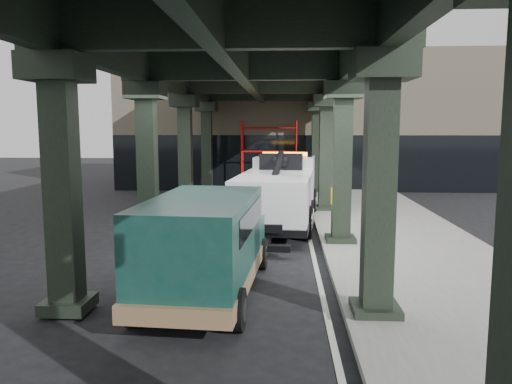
% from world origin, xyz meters
% --- Properties ---
extents(ground, '(90.00, 90.00, 0.00)m').
position_xyz_m(ground, '(0.00, 0.00, 0.00)').
color(ground, black).
rests_on(ground, ground).
extents(sidewalk, '(5.00, 40.00, 0.15)m').
position_xyz_m(sidewalk, '(4.50, 2.00, 0.07)').
color(sidewalk, gray).
rests_on(sidewalk, ground).
extents(lane_stripe, '(0.12, 38.00, 0.01)m').
position_xyz_m(lane_stripe, '(1.70, 2.00, 0.01)').
color(lane_stripe, silver).
rests_on(lane_stripe, ground).
extents(viaduct, '(7.40, 32.00, 6.40)m').
position_xyz_m(viaduct, '(-0.40, 2.00, 5.46)').
color(viaduct, black).
rests_on(viaduct, ground).
extents(building, '(22.00, 10.00, 8.00)m').
position_xyz_m(building, '(2.00, 20.00, 4.00)').
color(building, '#C6B793').
rests_on(building, ground).
extents(scaffolding, '(3.08, 0.88, 4.00)m').
position_xyz_m(scaffolding, '(0.00, 14.64, 2.11)').
color(scaffolding, red).
rests_on(scaffolding, ground).
extents(tow_truck, '(3.13, 8.65, 2.78)m').
position_xyz_m(tow_truck, '(0.70, 5.30, 1.36)').
color(tow_truck, black).
rests_on(tow_truck, ground).
extents(towed_van, '(2.49, 5.58, 2.21)m').
position_xyz_m(towed_van, '(-0.82, -2.89, 1.19)').
color(towed_van, '#103932').
rests_on(towed_van, ground).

